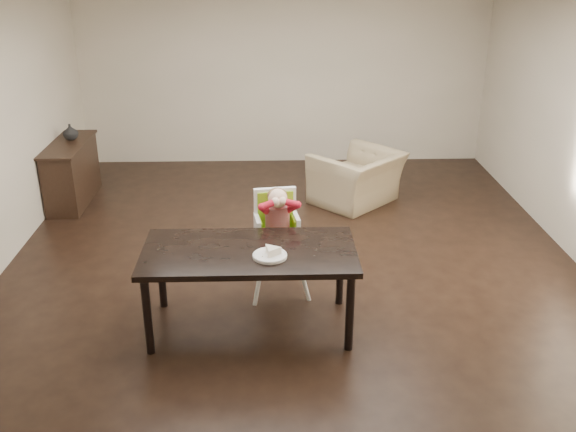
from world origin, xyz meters
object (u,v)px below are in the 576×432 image
dining_table (249,258)px  sideboard (72,173)px  armchair (357,170)px  high_chair (277,218)px

dining_table → sideboard: 3.86m
armchair → sideboard: 3.67m
armchair → high_chair: bearing=20.2°
armchair → sideboard: (-3.67, 0.15, -0.05)m
high_chair → sideboard: high_chair is taller
dining_table → armchair: armchair is taller
high_chair → sideboard: size_ratio=0.84×
high_chair → sideboard: 3.54m
dining_table → sideboard: size_ratio=1.43×
high_chair → armchair: high_chair is taller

